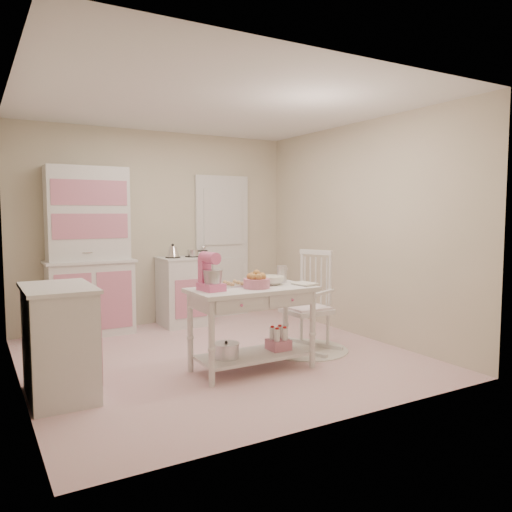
{
  "coord_description": "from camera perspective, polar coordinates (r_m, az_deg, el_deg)",
  "views": [
    {
      "loc": [
        -2.23,
        -4.64,
        1.51
      ],
      "look_at": [
        0.42,
        -0.04,
        1.05
      ],
      "focal_mm": 35.0,
      "sensor_mm": 36.0,
      "label": 1
    }
  ],
  "objects": [
    {
      "name": "room_shell",
      "position": [
        5.15,
        -4.27,
        6.48
      ],
      "size": [
        3.84,
        3.84,
        2.62
      ],
      "color": "#D48488",
      "rests_on": "ground"
    },
    {
      "name": "door",
      "position": [
        7.26,
        -3.89,
        1.09
      ],
      "size": [
        0.82,
        0.05,
        2.04
      ],
      "primitive_type": "cube",
      "color": "silver",
      "rests_on": "ground"
    },
    {
      "name": "hutch",
      "position": [
        6.44,
        -18.52,
        0.52
      ],
      "size": [
        1.06,
        0.5,
        2.08
      ],
      "primitive_type": "cube",
      "color": "silver",
      "rests_on": "ground"
    },
    {
      "name": "stove",
      "position": [
        6.8,
        -8.32,
        -3.97
      ],
      "size": [
        0.62,
        0.57,
        0.92
      ],
      "primitive_type": "cube",
      "color": "silver",
      "rests_on": "ground"
    },
    {
      "name": "base_cabinet",
      "position": [
        4.44,
        -21.55,
        -9.08
      ],
      "size": [
        0.54,
        0.84,
        0.92
      ],
      "primitive_type": "cube",
      "color": "silver",
      "rests_on": "ground"
    },
    {
      "name": "lace_rug",
      "position": [
        5.62,
        5.75,
        -10.58
      ],
      "size": [
        0.92,
        0.92,
        0.01
      ],
      "primitive_type": "cylinder",
      "color": "white",
      "rests_on": "ground"
    },
    {
      "name": "rocking_chair",
      "position": [
        5.5,
        5.8,
        -5.12
      ],
      "size": [
        0.73,
        0.85,
        1.1
      ],
      "primitive_type": "cube",
      "rotation": [
        0.0,
        0.0,
        0.42
      ],
      "color": "silver",
      "rests_on": "ground"
    },
    {
      "name": "work_table",
      "position": [
        4.84,
        -0.44,
        -8.31
      ],
      "size": [
        1.2,
        0.6,
        0.8
      ],
      "primitive_type": "cube",
      "color": "silver",
      "rests_on": "ground"
    },
    {
      "name": "stand_mixer",
      "position": [
        4.57,
        -5.16,
        -1.86
      ],
      "size": [
        0.24,
        0.3,
        0.34
      ],
      "primitive_type": "cube",
      "rotation": [
        0.0,
        0.0,
        0.13
      ],
      "color": "pink",
      "rests_on": "work_table"
    },
    {
      "name": "cookie_tray",
      "position": [
        4.85,
        -3.04,
        -3.38
      ],
      "size": [
        0.34,
        0.24,
        0.02
      ],
      "primitive_type": "cube",
      "color": "silver",
      "rests_on": "work_table"
    },
    {
      "name": "bread_basket",
      "position": [
        4.72,
        0.07,
        -3.14
      ],
      "size": [
        0.25,
        0.25,
        0.09
      ],
      "primitive_type": "cylinder",
      "color": "#CD758F",
      "rests_on": "work_table"
    },
    {
      "name": "mixing_bowl",
      "position": [
        4.95,
        1.72,
        -2.8
      ],
      "size": [
        0.27,
        0.27,
        0.08
      ],
      "primitive_type": "imported",
      "color": "white",
      "rests_on": "work_table"
    },
    {
      "name": "metal_pitcher",
      "position": [
        5.11,
        2.97,
        -2.07
      ],
      "size": [
        0.1,
        0.1,
        0.17
      ],
      "primitive_type": "cylinder",
      "color": "silver",
      "rests_on": "work_table"
    },
    {
      "name": "recipe_book",
      "position": [
        4.9,
        4.85,
        -3.27
      ],
      "size": [
        0.21,
        0.26,
        0.02
      ],
      "primitive_type": "imported",
      "rotation": [
        0.0,
        0.0,
        0.15
      ],
      "color": "white",
      "rests_on": "work_table"
    }
  ]
}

